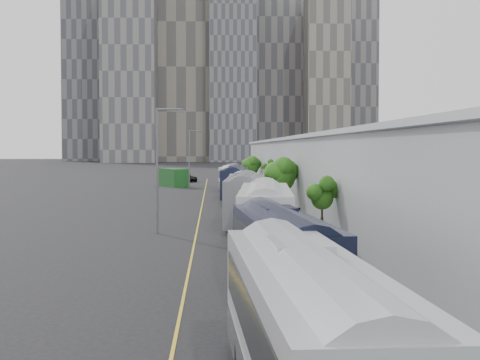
{
  "coord_description": "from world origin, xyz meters",
  "views": [
    {
      "loc": [
        -0.27,
        -8.18,
        6.08
      ],
      "look_at": [
        2.26,
        61.88,
        3.0
      ],
      "focal_mm": 55.0,
      "sensor_mm": 36.0,
      "label": 1
    }
  ],
  "objects_px": {
    "bus_1": "(282,265)",
    "shipping_container": "(174,178)",
    "bus_0": "(307,353)",
    "bus_3": "(245,204)",
    "bus_6": "(230,182)",
    "bus_4": "(242,195)",
    "bus_5": "(235,185)",
    "suv": "(188,178)",
    "street_lamp_far": "(191,155)",
    "bus_7": "(232,178)",
    "bus_2": "(265,224)",
    "street_lamp_near": "(160,161)"
  },
  "relations": [
    {
      "from": "bus_0",
      "to": "street_lamp_far",
      "type": "height_order",
      "value": "street_lamp_far"
    },
    {
      "from": "bus_6",
      "to": "bus_3",
      "type": "bearing_deg",
      "value": -92.37
    },
    {
      "from": "street_lamp_far",
      "to": "bus_3",
      "type": "bearing_deg",
      "value": -83.65
    },
    {
      "from": "bus_3",
      "to": "bus_5",
      "type": "bearing_deg",
      "value": 93.85
    },
    {
      "from": "bus_5",
      "to": "suv",
      "type": "xyz_separation_m",
      "value": [
        -7.14,
        44.9,
        -0.94
      ]
    },
    {
      "from": "bus_6",
      "to": "shipping_container",
      "type": "bearing_deg",
      "value": 114.22
    },
    {
      "from": "bus_3",
      "to": "street_lamp_near",
      "type": "bearing_deg",
      "value": -136.77
    },
    {
      "from": "bus_4",
      "to": "suv",
      "type": "distance_m",
      "value": 60.33
    },
    {
      "from": "bus_0",
      "to": "bus_4",
      "type": "xyz_separation_m",
      "value": [
        0.71,
        55.41,
        -0.1
      ]
    },
    {
      "from": "street_lamp_far",
      "to": "bus_2",
      "type": "bearing_deg",
      "value": -84.71
    },
    {
      "from": "bus_0",
      "to": "street_lamp_near",
      "type": "height_order",
      "value": "street_lamp_near"
    },
    {
      "from": "bus_4",
      "to": "suv",
      "type": "xyz_separation_m",
      "value": [
        -7.35,
        59.87,
        -0.82
      ]
    },
    {
      "from": "bus_1",
      "to": "bus_4",
      "type": "height_order",
      "value": "bus_1"
    },
    {
      "from": "shipping_container",
      "to": "suv",
      "type": "xyz_separation_m",
      "value": [
        1.58,
        16.11,
        -0.69
      ]
    },
    {
      "from": "bus_4",
      "to": "bus_7",
      "type": "xyz_separation_m",
      "value": [
        0.1,
        40.09,
        -0.0
      ]
    },
    {
      "from": "street_lamp_near",
      "to": "shipping_container",
      "type": "bearing_deg",
      "value": 92.19
    },
    {
      "from": "bus_2",
      "to": "bus_4",
      "type": "distance_m",
      "value": 29.56
    },
    {
      "from": "bus_1",
      "to": "street_lamp_far",
      "type": "distance_m",
      "value": 82.36
    },
    {
      "from": "bus_0",
      "to": "street_lamp_near",
      "type": "relative_size",
      "value": 1.51
    },
    {
      "from": "bus_3",
      "to": "shipping_container",
      "type": "distance_m",
      "value": 58.38
    },
    {
      "from": "street_lamp_far",
      "to": "bus_0",
      "type": "bearing_deg",
      "value": -86.7
    },
    {
      "from": "bus_5",
      "to": "suv",
      "type": "bearing_deg",
      "value": 103.31
    },
    {
      "from": "shipping_container",
      "to": "street_lamp_near",
      "type": "bearing_deg",
      "value": -112.21
    },
    {
      "from": "bus_0",
      "to": "suv",
      "type": "distance_m",
      "value": 115.48
    },
    {
      "from": "bus_1",
      "to": "street_lamp_near",
      "type": "bearing_deg",
      "value": 101.0
    },
    {
      "from": "bus_3",
      "to": "suv",
      "type": "height_order",
      "value": "bus_3"
    },
    {
      "from": "bus_3",
      "to": "bus_6",
      "type": "distance_m",
      "value": 41.12
    },
    {
      "from": "street_lamp_far",
      "to": "bus_4",
      "type": "bearing_deg",
      "value": -81.06
    },
    {
      "from": "bus_7",
      "to": "street_lamp_near",
      "type": "bearing_deg",
      "value": -91.51
    },
    {
      "from": "bus_4",
      "to": "bus_0",
      "type": "bearing_deg",
      "value": -88.34
    },
    {
      "from": "street_lamp_far",
      "to": "suv",
      "type": "distance_m",
      "value": 21.18
    },
    {
      "from": "bus_0",
      "to": "bus_3",
      "type": "distance_m",
      "value": 41.44
    },
    {
      "from": "bus_6",
      "to": "bus_4",
      "type": "bearing_deg",
      "value": -91.66
    },
    {
      "from": "bus_2",
      "to": "bus_7",
      "type": "relative_size",
      "value": 1.12
    },
    {
      "from": "bus_1",
      "to": "shipping_container",
      "type": "relative_size",
      "value": 1.89
    },
    {
      "from": "bus_2",
      "to": "street_lamp_far",
      "type": "xyz_separation_m",
      "value": [
        -6.36,
        68.73,
        3.3
      ]
    },
    {
      "from": "shipping_container",
      "to": "bus_6",
      "type": "bearing_deg",
      "value": -87.48
    },
    {
      "from": "bus_3",
      "to": "street_lamp_far",
      "type": "xyz_separation_m",
      "value": [
        -5.91,
        53.14,
        3.3
      ]
    },
    {
      "from": "street_lamp_near",
      "to": "shipping_container",
      "type": "xyz_separation_m",
      "value": [
        -2.4,
        62.86,
        -3.72
      ]
    },
    {
      "from": "bus_6",
      "to": "suv",
      "type": "bearing_deg",
      "value": 99.12
    },
    {
      "from": "bus_5",
      "to": "street_lamp_near",
      "type": "xyz_separation_m",
      "value": [
        -6.32,
        -34.08,
        3.47
      ]
    },
    {
      "from": "bus_4",
      "to": "street_lamp_near",
      "type": "distance_m",
      "value": 20.5
    },
    {
      "from": "bus_3",
      "to": "bus_1",
      "type": "bearing_deg",
      "value": -85.74
    },
    {
      "from": "bus_5",
      "to": "suv",
      "type": "height_order",
      "value": "bus_5"
    },
    {
      "from": "shipping_container",
      "to": "bus_0",
      "type": "bearing_deg",
      "value": -109.66
    },
    {
      "from": "bus_3",
      "to": "bus_4",
      "type": "relative_size",
      "value": 1.13
    },
    {
      "from": "bus_7",
      "to": "street_lamp_far",
      "type": "bearing_deg",
      "value": -166.75
    },
    {
      "from": "bus_6",
      "to": "shipping_container",
      "type": "distance_m",
      "value": 18.63
    },
    {
      "from": "shipping_container",
      "to": "bus_4",
      "type": "bearing_deg",
      "value": -102.87
    },
    {
      "from": "bus_0",
      "to": "street_lamp_near",
      "type": "bearing_deg",
      "value": 96.8
    }
  ]
}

